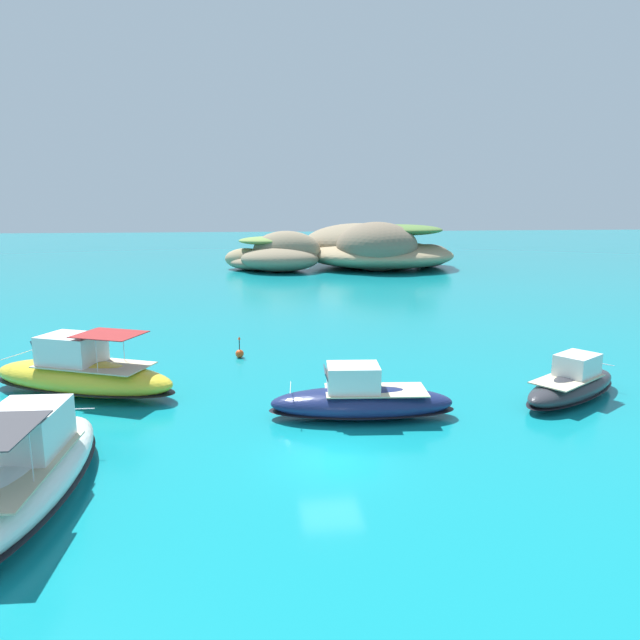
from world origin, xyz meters
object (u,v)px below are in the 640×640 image
(islet_small, at_px, (276,255))
(islet_large, at_px, (373,248))
(motorboat_navy, at_px, (361,400))
(motorboat_white, at_px, (25,473))
(motorboat_charcoal, at_px, (572,385))
(channel_buoy, at_px, (240,353))
(motorboat_yellow, at_px, (81,374))

(islet_small, bearing_deg, islet_large, 9.78)
(motorboat_navy, relative_size, motorboat_white, 0.82)
(islet_small, distance_m, motorboat_charcoal, 64.48)
(islet_small, relative_size, motorboat_navy, 1.86)
(motorboat_charcoal, bearing_deg, islet_large, 86.69)
(motorboat_navy, xyz_separation_m, motorboat_charcoal, (11.72, 1.25, -0.09))
(islet_small, xyz_separation_m, motorboat_white, (-12.59, -71.08, -1.28))
(channel_buoy, bearing_deg, motorboat_charcoal, -31.52)
(islet_small, height_order, channel_buoy, islet_small)
(islet_small, bearing_deg, motorboat_charcoal, -79.01)
(islet_large, distance_m, islet_small, 16.37)
(islet_large, distance_m, motorboat_yellow, 68.73)
(motorboat_yellow, height_order, channel_buoy, motorboat_yellow)
(islet_small, distance_m, motorboat_white, 72.19)
(motorboat_charcoal, xyz_separation_m, channel_buoy, (-17.67, 10.84, -0.47))
(motorboat_charcoal, height_order, channel_buoy, motorboat_charcoal)
(motorboat_yellow, bearing_deg, channel_buoy, 37.83)
(islet_large, height_order, motorboat_white, islet_large)
(islet_large, relative_size, motorboat_navy, 3.43)
(motorboat_white, bearing_deg, channel_buoy, 68.86)
(islet_large, bearing_deg, channel_buoy, -111.27)
(motorboat_navy, xyz_separation_m, motorboat_white, (-13.15, -6.55, 0.21))
(motorboat_yellow, xyz_separation_m, motorboat_navy, (14.44, -5.49, -0.22))
(islet_small, height_order, motorboat_charcoal, islet_small)
(motorboat_yellow, xyz_separation_m, motorboat_charcoal, (26.16, -4.24, -0.30))
(motorboat_navy, distance_m, channel_buoy, 13.48)
(motorboat_yellow, height_order, motorboat_white, motorboat_yellow)
(islet_small, height_order, motorboat_white, islet_small)
(islet_large, distance_m, channel_buoy, 59.32)
(motorboat_yellow, relative_size, motorboat_white, 1.03)
(motorboat_navy, xyz_separation_m, channel_buoy, (-5.95, 12.09, -0.56))
(motorboat_navy, distance_m, motorboat_charcoal, 11.79)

